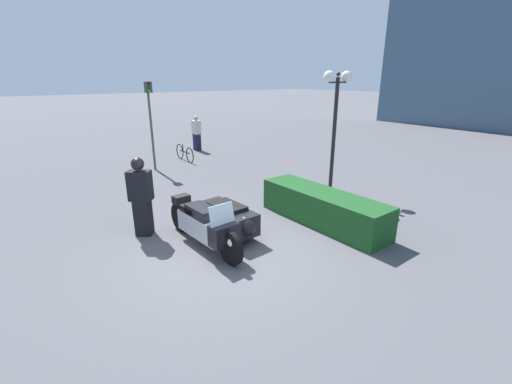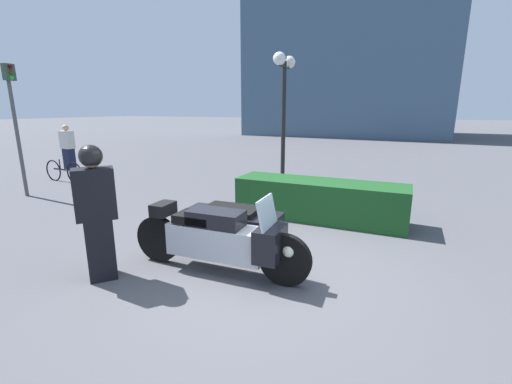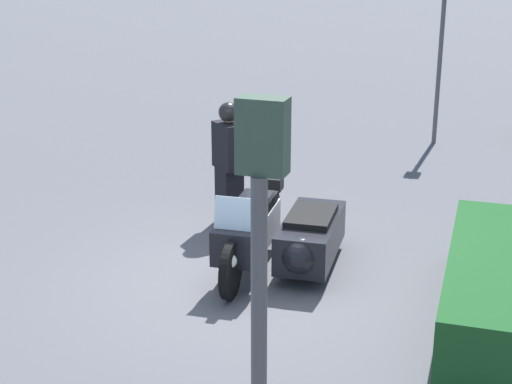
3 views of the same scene
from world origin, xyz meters
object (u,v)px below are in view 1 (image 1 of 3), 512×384
twin_lamp_post (336,101)px  hedge_bush_curbside (323,208)px  police_motorcycle (219,221)px  officer_rider (141,195)px  traffic_light_far (150,113)px  bicycle_parked (185,153)px  pedestrian_bystander (197,133)px

twin_lamp_post → hedge_bush_curbside: bearing=-53.7°
police_motorcycle → twin_lamp_post: bearing=98.2°
officer_rider → traffic_light_far: 6.23m
bicycle_parked → twin_lamp_post: bearing=16.6°
twin_lamp_post → bicycle_parked: twin_lamp_post is taller
twin_lamp_post → pedestrian_bystander: (-8.47, -0.28, -1.97)m
traffic_light_far → pedestrian_bystander: (-2.45, 3.21, -1.36)m
traffic_light_far → pedestrian_bystander: bearing=123.2°
traffic_light_far → bicycle_parked: 2.62m
officer_rider → bicycle_parked: 7.59m
hedge_bush_curbside → traffic_light_far: bearing=-170.6°
officer_rider → bicycle_parked: officer_rider is taller
officer_rider → twin_lamp_post: (0.46, 6.02, 1.85)m
hedge_bush_curbside → officer_rider: bearing=-118.9°
police_motorcycle → twin_lamp_post: (-0.91, 4.82, 2.34)m
police_motorcycle → twin_lamp_post: 5.43m
pedestrian_bystander → police_motorcycle: bearing=-114.8°
police_motorcycle → officer_rider: bearing=-141.1°
pedestrian_bystander → traffic_light_far: bearing=-141.7°
hedge_bush_curbside → traffic_light_far: size_ratio=1.05×
pedestrian_bystander → bicycle_parked: pedestrian_bystander is taller
bicycle_parked → hedge_bush_curbside: bearing=-1.2°
hedge_bush_curbside → traffic_light_far: (-7.65, -1.27, 1.81)m
police_motorcycle → pedestrian_bystander: size_ratio=1.60×
police_motorcycle → hedge_bush_curbside: size_ratio=0.78×
officer_rider → police_motorcycle: bearing=83.0°
officer_rider → twin_lamp_post: bearing=127.2°
pedestrian_bystander → twin_lamp_post: bearing=-87.1°
officer_rider → bicycle_parked: size_ratio=1.08×
pedestrian_bystander → bicycle_parked: 2.36m
police_motorcycle → traffic_light_far: bearing=166.7°
officer_rider → pedestrian_bystander: bearing=-174.1°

